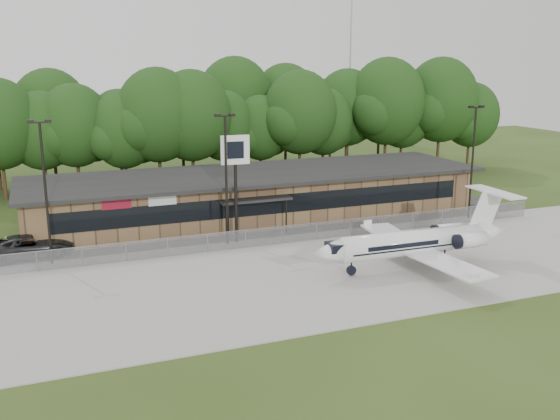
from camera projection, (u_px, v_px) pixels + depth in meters
name	position (u px, v px, depth m)	size (l,w,h in m)	color
ground	(394.00, 313.00, 35.79)	(160.00, 160.00, 0.00)	#2F3F16
apron	(333.00, 270.00, 43.01)	(64.00, 18.00, 0.08)	#9E9B93
parking_lot	(273.00, 229.00, 53.41)	(50.00, 9.00, 0.06)	#383835
terminal	(256.00, 194.00, 56.92)	(41.00, 11.65, 4.30)	brown
fence	(294.00, 234.00, 49.17)	(46.00, 0.04, 1.52)	gray
treeline	(204.00, 119.00, 71.99)	(72.00, 12.00, 15.00)	#1B3410
radio_mast	(350.00, 72.00, 84.07)	(0.20, 0.20, 25.00)	gray
light_pole_left	(45.00, 182.00, 42.88)	(1.55, 0.30, 10.23)	black
light_pole_mid	(226.00, 170.00, 47.51)	(1.55, 0.30, 10.23)	black
light_pole_right	(473.00, 153.00, 55.71)	(1.55, 0.30, 10.23)	black
business_jet	(418.00, 243.00, 43.01)	(15.36, 13.65, 5.19)	white
suv	(29.00, 246.00, 45.53)	(2.89, 6.27, 1.74)	#303032
pole_sign	(235.00, 161.00, 47.95)	(2.25, 0.38, 8.54)	black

